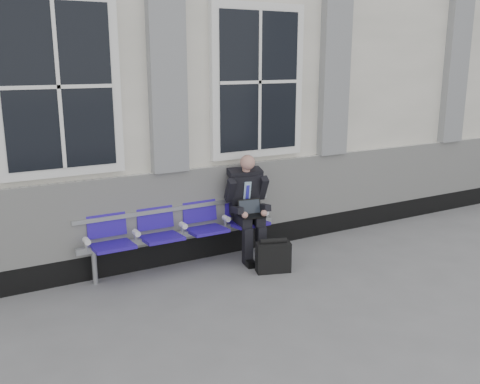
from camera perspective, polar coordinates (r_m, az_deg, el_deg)
ground at (r=6.17m, az=6.06°, el=-10.35°), size 70.00×70.00×0.00m
station_building at (r=8.68m, az=-7.36°, el=11.80°), size 14.40×4.40×4.49m
bench at (r=6.67m, az=-6.32°, el=-3.38°), size 2.60×0.47×0.91m
businessman at (r=6.89m, az=0.79°, el=-1.08°), size 0.57×0.76×1.36m
briefcase at (r=6.57m, az=3.56°, el=-6.88°), size 0.45×0.30×0.43m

